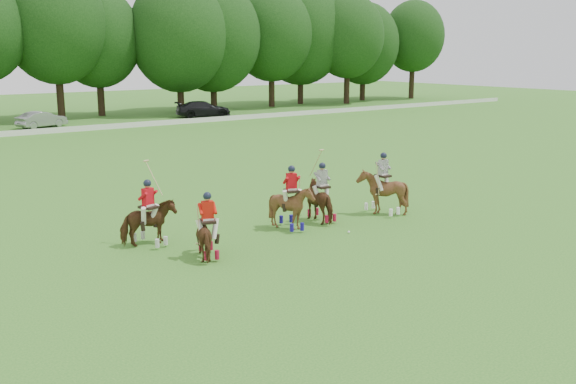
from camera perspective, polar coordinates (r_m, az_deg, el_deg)
ground at (r=19.62m, az=4.77°, el=-6.52°), size 180.00×180.00×0.00m
boundary_rail at (r=53.72m, az=-22.96°, el=4.85°), size 120.00×0.10×0.44m
car_mid at (r=58.79m, az=-21.04°, el=6.04°), size 4.45×2.71×1.38m
car_right at (r=64.66m, az=-7.54°, el=7.33°), size 5.78×3.56×1.56m
polo_red_a at (r=20.24m, az=-7.10°, el=-3.78°), size 1.21×1.76×2.10m
polo_red_b at (r=21.79m, az=-12.24°, el=-2.66°), size 1.83×1.69×2.78m
polo_red_c at (r=23.27m, az=0.31°, el=-1.28°), size 1.71×1.82×2.34m
polo_stripe_a at (r=24.43m, az=3.02°, el=-0.73°), size 1.15×1.86×2.80m
polo_stripe_b at (r=25.68m, az=8.39°, el=0.03°), size 1.54×1.71×2.47m
polo_ball at (r=23.01m, az=5.42°, el=-3.56°), size 0.09×0.09×0.09m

